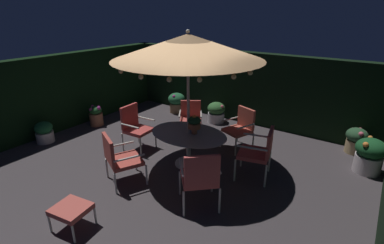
{
  "coord_description": "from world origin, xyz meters",
  "views": [
    {
      "loc": [
        3.28,
        -4.14,
        3.03
      ],
      "look_at": [
        0.2,
        0.28,
        0.9
      ],
      "focal_mm": 26.78,
      "sensor_mm": 36.0,
      "label": 1
    }
  ],
  "objects_px": {
    "patio_dining_table": "(188,139)",
    "potted_plant_back_right": "(356,139)",
    "potted_plant_back_center": "(96,115)",
    "potted_plant_back_left": "(44,132)",
    "ottoman_footrest": "(71,210)",
    "patio_chair_southeast": "(191,117)",
    "potted_plant_right_near": "(177,102)",
    "patio_chair_north": "(200,176)",
    "centerpiece_planter": "(194,123)",
    "patio_chair_northeast": "(260,150)",
    "potted_plant_front_corner": "(370,155)",
    "patio_chair_east": "(241,126)",
    "potted_plant_left_far": "(216,112)",
    "patio_umbrella": "(188,47)",
    "patio_chair_southwest": "(119,157)",
    "patio_chair_south": "(135,125)"
  },
  "relations": [
    {
      "from": "patio_chair_south",
      "to": "potted_plant_back_center",
      "type": "bearing_deg",
      "value": 168.68
    },
    {
      "from": "patio_chair_northeast",
      "to": "patio_chair_southwest",
      "type": "xyz_separation_m",
      "value": [
        -2.02,
        -1.64,
        -0.04
      ]
    },
    {
      "from": "patio_chair_south",
      "to": "potted_plant_back_right",
      "type": "height_order",
      "value": "patio_chair_south"
    },
    {
      "from": "patio_chair_southeast",
      "to": "centerpiece_planter",
      "type": "bearing_deg",
      "value": -51.94
    },
    {
      "from": "patio_chair_southwest",
      "to": "potted_plant_left_far",
      "type": "height_order",
      "value": "patio_chair_southwest"
    },
    {
      "from": "centerpiece_planter",
      "to": "patio_chair_southeast",
      "type": "distance_m",
      "value": 1.51
    },
    {
      "from": "patio_chair_northeast",
      "to": "potted_plant_left_far",
      "type": "distance_m",
      "value": 3.0
    },
    {
      "from": "potted_plant_back_right",
      "to": "potted_plant_left_far",
      "type": "distance_m",
      "value": 3.53
    },
    {
      "from": "patio_chair_north",
      "to": "potted_plant_back_right",
      "type": "xyz_separation_m",
      "value": [
        1.8,
        3.62,
        -0.28
      ]
    },
    {
      "from": "patio_dining_table",
      "to": "patio_umbrella",
      "type": "height_order",
      "value": "patio_umbrella"
    },
    {
      "from": "patio_umbrella",
      "to": "patio_chair_southwest",
      "type": "distance_m",
      "value": 2.35
    },
    {
      "from": "patio_dining_table",
      "to": "patio_umbrella",
      "type": "distance_m",
      "value": 1.82
    },
    {
      "from": "potted_plant_back_center",
      "to": "potted_plant_front_corner",
      "type": "distance_m",
      "value": 6.63
    },
    {
      "from": "patio_chair_north",
      "to": "patio_dining_table",
      "type": "bearing_deg",
      "value": 132.82
    },
    {
      "from": "ottoman_footrest",
      "to": "potted_plant_front_corner",
      "type": "xyz_separation_m",
      "value": [
        3.39,
        4.3,
        0.05
      ]
    },
    {
      "from": "centerpiece_planter",
      "to": "patio_chair_northeast",
      "type": "height_order",
      "value": "centerpiece_planter"
    },
    {
      "from": "ottoman_footrest",
      "to": "patio_chair_southeast",
      "type": "bearing_deg",
      "value": 97.52
    },
    {
      "from": "potted_plant_right_near",
      "to": "potted_plant_front_corner",
      "type": "height_order",
      "value": "potted_plant_front_corner"
    },
    {
      "from": "patio_dining_table",
      "to": "patio_chair_east",
      "type": "xyz_separation_m",
      "value": [
        0.53,
        1.33,
        -0.04
      ]
    },
    {
      "from": "patio_chair_southwest",
      "to": "potted_plant_back_center",
      "type": "xyz_separation_m",
      "value": [
        -2.74,
        1.59,
        -0.26
      ]
    },
    {
      "from": "potted_plant_left_far",
      "to": "potted_plant_back_center",
      "type": "distance_m",
      "value": 3.37
    },
    {
      "from": "potted_plant_back_left",
      "to": "patio_chair_east",
      "type": "bearing_deg",
      "value": 31.32
    },
    {
      "from": "potted_plant_right_near",
      "to": "potted_plant_front_corner",
      "type": "relative_size",
      "value": 0.87
    },
    {
      "from": "potted_plant_back_center",
      "to": "potted_plant_back_left",
      "type": "xyz_separation_m",
      "value": [
        -0.13,
        -1.42,
        -0.02
      ]
    },
    {
      "from": "patio_chair_northeast",
      "to": "potted_plant_front_corner",
      "type": "distance_m",
      "value": 2.24
    },
    {
      "from": "patio_chair_north",
      "to": "patio_chair_northeast",
      "type": "height_order",
      "value": "patio_chair_north"
    },
    {
      "from": "potted_plant_front_corner",
      "to": "potted_plant_back_left",
      "type": "bearing_deg",
      "value": -156.25
    },
    {
      "from": "patio_chair_southeast",
      "to": "patio_chair_southwest",
      "type": "distance_m",
      "value": 2.49
    },
    {
      "from": "patio_chair_east",
      "to": "potted_plant_back_right",
      "type": "relative_size",
      "value": 1.6
    },
    {
      "from": "patio_chair_northeast",
      "to": "patio_chair_southeast",
      "type": "bearing_deg",
      "value": 158.78
    },
    {
      "from": "centerpiece_planter",
      "to": "patio_dining_table",
      "type": "bearing_deg",
      "value": -159.99
    },
    {
      "from": "centerpiece_planter",
      "to": "patio_chair_south",
      "type": "relative_size",
      "value": 0.38
    },
    {
      "from": "potted_plant_left_far",
      "to": "potted_plant_back_left",
      "type": "bearing_deg",
      "value": -127.75
    },
    {
      "from": "potted_plant_right_near",
      "to": "potted_plant_back_center",
      "type": "relative_size",
      "value": 1.07
    },
    {
      "from": "patio_chair_northeast",
      "to": "patio_chair_southwest",
      "type": "height_order",
      "value": "patio_chair_northeast"
    },
    {
      "from": "patio_umbrella",
      "to": "potted_plant_right_near",
      "type": "relative_size",
      "value": 4.54
    },
    {
      "from": "patio_umbrella",
      "to": "ottoman_footrest",
      "type": "xyz_separation_m",
      "value": [
        -0.29,
        -2.52,
        -2.07
      ]
    },
    {
      "from": "patio_umbrella",
      "to": "potted_plant_front_corner",
      "type": "height_order",
      "value": "patio_umbrella"
    },
    {
      "from": "patio_umbrella",
      "to": "ottoman_footrest",
      "type": "height_order",
      "value": "patio_umbrella"
    },
    {
      "from": "patio_chair_north",
      "to": "patio_umbrella",
      "type": "bearing_deg",
      "value": 132.81
    },
    {
      "from": "patio_dining_table",
      "to": "potted_plant_right_near",
      "type": "bearing_deg",
      "value": 131.98
    },
    {
      "from": "patio_chair_north",
      "to": "potted_plant_back_left",
      "type": "height_order",
      "value": "patio_chair_north"
    },
    {
      "from": "patio_chair_southeast",
      "to": "patio_chair_south",
      "type": "height_order",
      "value": "patio_chair_south"
    },
    {
      "from": "patio_umbrella",
      "to": "potted_plant_back_right",
      "type": "height_order",
      "value": "patio_umbrella"
    },
    {
      "from": "patio_chair_east",
      "to": "ottoman_footrest",
      "type": "bearing_deg",
      "value": -102.04
    },
    {
      "from": "centerpiece_planter",
      "to": "potted_plant_left_far",
      "type": "bearing_deg",
      "value": 110.03
    },
    {
      "from": "centerpiece_planter",
      "to": "potted_plant_back_right",
      "type": "relative_size",
      "value": 0.67
    },
    {
      "from": "patio_dining_table",
      "to": "potted_plant_back_right",
      "type": "relative_size",
      "value": 2.81
    },
    {
      "from": "centerpiece_planter",
      "to": "potted_plant_left_far",
      "type": "height_order",
      "value": "centerpiece_planter"
    },
    {
      "from": "potted_plant_front_corner",
      "to": "potted_plant_back_right",
      "type": "bearing_deg",
      "value": 112.06
    }
  ]
}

